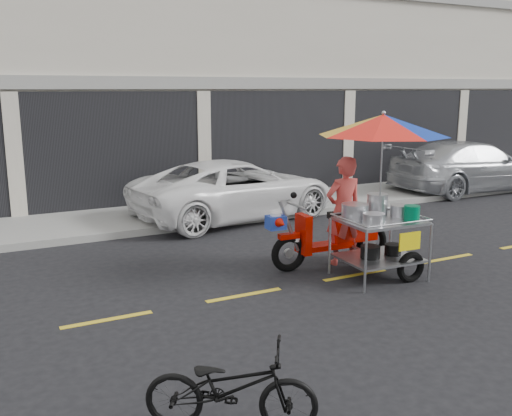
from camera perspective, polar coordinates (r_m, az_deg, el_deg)
name	(u,v)px	position (r m, az deg, el deg)	size (l,w,h in m)	color
ground	(355,275)	(9.45, 9.86, -6.65)	(90.00, 90.00, 0.00)	black
sidewalk	(220,208)	(14.06, -3.64, -0.02)	(45.00, 3.00, 0.15)	gray
shophouse_block	(235,49)	(19.59, -2.11, 15.62)	(36.00, 8.11, 10.40)	beige
centerline	(355,275)	(9.45, 9.87, -6.62)	(42.00, 0.10, 0.01)	gold
white_pickup	(236,189)	(13.21, -2.01, 1.90)	(2.26, 4.90, 1.36)	white
silver_pickup	(470,166)	(17.74, 20.60, 3.92)	(2.07, 5.08, 1.48)	#B9BCC1
near_bicycle	(231,388)	(5.26, -2.53, -17.50)	(0.54, 1.54, 0.81)	black
food_vendor_rig	(367,172)	(9.30, 11.00, 3.56)	(2.62, 2.18, 2.65)	black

